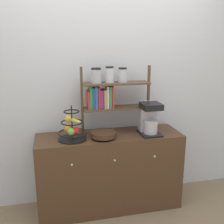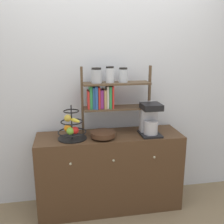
{
  "view_description": "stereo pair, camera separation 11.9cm",
  "coord_description": "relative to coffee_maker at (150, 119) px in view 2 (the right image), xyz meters",
  "views": [
    {
      "loc": [
        -0.55,
        -2.26,
        1.73
      ],
      "look_at": [
        0.03,
        0.22,
        1.06
      ],
      "focal_mm": 42.0,
      "sensor_mm": 36.0,
      "label": 1
    },
    {
      "loc": [
        -0.43,
        -2.28,
        1.73
      ],
      "look_at": [
        0.03,
        0.22,
        1.06
      ],
      "focal_mm": 42.0,
      "sensor_mm": 36.0,
      "label": 2
    }
  ],
  "objects": [
    {
      "name": "wooden_bowl",
      "position": [
        -0.49,
        -0.04,
        -0.13
      ],
      "size": [
        0.25,
        0.25,
        0.07
      ],
      "color": "#422819",
      "rests_on": "sideboard"
    },
    {
      "name": "coffee_maker",
      "position": [
        0.0,
        0.0,
        0.0
      ],
      "size": [
        0.2,
        0.25,
        0.33
      ],
      "color": "black",
      "rests_on": "sideboard"
    },
    {
      "name": "wall_back",
      "position": [
        -0.41,
        0.31,
        0.31
      ],
      "size": [
        7.0,
        0.05,
        2.6
      ],
      "primitive_type": "cube",
      "color": "silver",
      "rests_on": "ground_plane"
    },
    {
      "name": "sideboard",
      "position": [
        -0.41,
        0.04,
        -0.58
      ],
      "size": [
        1.49,
        0.47,
        0.82
      ],
      "color": "#4C331E",
      "rests_on": "ground_plane"
    },
    {
      "name": "fruit_stand",
      "position": [
        -0.79,
        -0.01,
        -0.05
      ],
      "size": [
        0.28,
        0.28,
        0.34
      ],
      "color": "black",
      "rests_on": "sideboard"
    },
    {
      "name": "ground_plane",
      "position": [
        -0.41,
        -0.18,
        -0.99
      ],
      "size": [
        12.0,
        12.0,
        0.0
      ],
      "primitive_type": "plane",
      "color": "#847051"
    },
    {
      "name": "shelf_hutch",
      "position": [
        -0.41,
        0.12,
        0.27
      ],
      "size": [
        0.73,
        0.2,
        0.69
      ],
      "color": "brown",
      "rests_on": "sideboard"
    }
  ]
}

